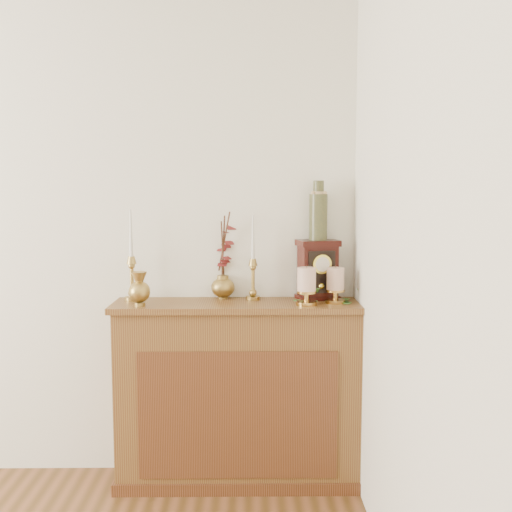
{
  "coord_description": "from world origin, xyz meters",
  "views": [
    {
      "loc": [
        1.46,
        -0.83,
        1.48
      ],
      "look_at": [
        1.49,
        2.05,
        1.17
      ],
      "focal_mm": 42.0,
      "sensor_mm": 36.0,
      "label": 1
    }
  ],
  "objects_px": {
    "candlestick_left": "(132,271)",
    "ceramic_vase": "(318,214)",
    "bud_vase": "(139,289)",
    "ginger_jar": "(225,259)",
    "candlestick_center": "(253,272)",
    "mantel_clock": "(318,270)"
  },
  "relations": [
    {
      "from": "mantel_clock",
      "to": "ceramic_vase",
      "type": "bearing_deg",
      "value": 90.0
    },
    {
      "from": "bud_vase",
      "to": "ginger_jar",
      "type": "xyz_separation_m",
      "value": [
        0.4,
        0.24,
        0.12
      ]
    },
    {
      "from": "ginger_jar",
      "to": "mantel_clock",
      "type": "xyz_separation_m",
      "value": [
        0.48,
        -0.05,
        -0.05
      ]
    },
    {
      "from": "ginger_jar",
      "to": "mantel_clock",
      "type": "bearing_deg",
      "value": -6.59
    },
    {
      "from": "candlestick_center",
      "to": "ceramic_vase",
      "type": "xyz_separation_m",
      "value": [
        0.33,
        0.02,
        0.3
      ]
    },
    {
      "from": "candlestick_center",
      "to": "mantel_clock",
      "type": "relative_size",
      "value": 1.41
    },
    {
      "from": "candlestick_left",
      "to": "ginger_jar",
      "type": "relative_size",
      "value": 1.02
    },
    {
      "from": "candlestick_left",
      "to": "ceramic_vase",
      "type": "bearing_deg",
      "value": 2.18
    },
    {
      "from": "bud_vase",
      "to": "ceramic_vase",
      "type": "bearing_deg",
      "value": 12.14
    },
    {
      "from": "bud_vase",
      "to": "ginger_jar",
      "type": "height_order",
      "value": "ginger_jar"
    },
    {
      "from": "mantel_clock",
      "to": "ceramic_vase",
      "type": "xyz_separation_m",
      "value": [
        -0.0,
        0.0,
        0.29
      ]
    },
    {
      "from": "bud_vase",
      "to": "ceramic_vase",
      "type": "xyz_separation_m",
      "value": [
        0.87,
        0.19,
        0.35
      ]
    },
    {
      "from": "candlestick_left",
      "to": "candlestick_center",
      "type": "relative_size",
      "value": 1.07
    },
    {
      "from": "candlestick_left",
      "to": "ceramic_vase",
      "type": "distance_m",
      "value": 0.98
    },
    {
      "from": "bud_vase",
      "to": "ceramic_vase",
      "type": "height_order",
      "value": "ceramic_vase"
    },
    {
      "from": "candlestick_center",
      "to": "bud_vase",
      "type": "xyz_separation_m",
      "value": [
        -0.54,
        -0.17,
        -0.06
      ]
    },
    {
      "from": "mantel_clock",
      "to": "candlestick_left",
      "type": "bearing_deg",
      "value": 169.02
    },
    {
      "from": "candlestick_center",
      "to": "ceramic_vase",
      "type": "relative_size",
      "value": 1.44
    },
    {
      "from": "candlestick_center",
      "to": "ginger_jar",
      "type": "height_order",
      "value": "ginger_jar"
    },
    {
      "from": "mantel_clock",
      "to": "ceramic_vase",
      "type": "height_order",
      "value": "ceramic_vase"
    },
    {
      "from": "candlestick_left",
      "to": "ceramic_vase",
      "type": "relative_size",
      "value": 1.54
    },
    {
      "from": "candlestick_left",
      "to": "ginger_jar",
      "type": "bearing_deg",
      "value": 10.73
    }
  ]
}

